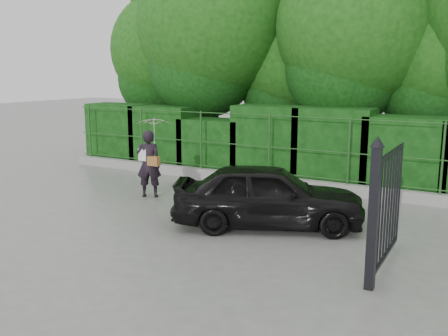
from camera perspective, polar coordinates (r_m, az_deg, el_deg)
The scene contains 8 objects.
ground at distance 11.00m, azimuth -6.42°, elevation -6.44°, with size 80.00×80.00×0.00m, color gray.
kerb at distance 14.74m, azimuth 3.70°, elevation -1.31°, with size 14.00×0.25×0.30m, color #9E9E99.
fence at distance 14.46m, azimuth 4.55°, elevation 2.67°, with size 14.13×0.06×1.80m.
hedge at distance 15.46m, azimuth 5.44°, elevation 2.65°, with size 14.20×1.20×2.26m.
trees at distance 17.07m, azimuth 12.31°, elevation 15.23°, with size 17.10×6.15×8.08m.
gate at distance 8.23m, azimuth 17.42°, elevation -4.26°, with size 0.22×2.33×2.36m.
woman at distance 13.17m, azimuth -8.30°, elevation 2.33°, with size 0.95×0.85×2.11m.
car at distance 10.67m, azimuth 5.06°, elevation -3.12°, with size 1.63×4.04×1.38m, color black.
Camera 1 is at (6.10, -8.54, 3.28)m, focal length 40.00 mm.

